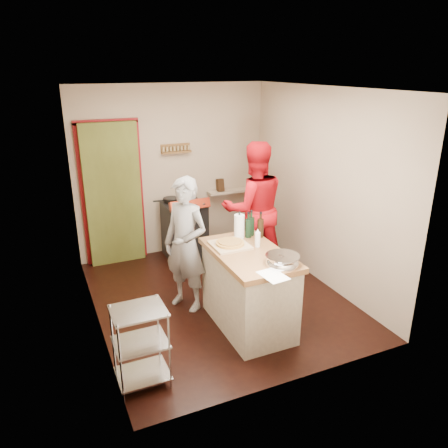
% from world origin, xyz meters
% --- Properties ---
extents(floor, '(3.50, 3.50, 0.00)m').
position_xyz_m(floor, '(0.00, 0.00, 0.00)').
color(floor, black).
rests_on(floor, ground).
extents(back_wall, '(3.00, 0.44, 2.60)m').
position_xyz_m(back_wall, '(-0.64, 1.78, 1.13)').
color(back_wall, tan).
rests_on(back_wall, ground).
extents(left_wall, '(0.04, 3.50, 2.60)m').
position_xyz_m(left_wall, '(-1.50, 0.00, 1.30)').
color(left_wall, tan).
rests_on(left_wall, ground).
extents(right_wall, '(0.04, 3.50, 2.60)m').
position_xyz_m(right_wall, '(1.50, 0.00, 1.30)').
color(right_wall, tan).
rests_on(right_wall, ground).
extents(ceiling, '(3.00, 3.50, 0.02)m').
position_xyz_m(ceiling, '(0.00, 0.00, 2.61)').
color(ceiling, white).
rests_on(ceiling, back_wall).
extents(stove, '(0.60, 0.63, 1.00)m').
position_xyz_m(stove, '(0.05, 1.42, 0.45)').
color(stove, black).
rests_on(stove, ground).
extents(wire_shelving, '(0.48, 0.40, 0.80)m').
position_xyz_m(wire_shelving, '(-1.28, -1.20, 0.44)').
color(wire_shelving, silver).
rests_on(wire_shelving, ground).
extents(island, '(0.72, 1.38, 1.23)m').
position_xyz_m(island, '(0.07, -0.73, 0.49)').
color(island, beige).
rests_on(island, ground).
extents(person_stripe, '(0.65, 0.72, 1.64)m').
position_xyz_m(person_stripe, '(-0.43, -0.03, 0.82)').
color(person_stripe, '#B9BABE').
rests_on(person_stripe, ground).
extents(person_red, '(1.03, 0.87, 1.89)m').
position_xyz_m(person_red, '(0.79, 0.55, 0.94)').
color(person_red, red).
rests_on(person_red, ground).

